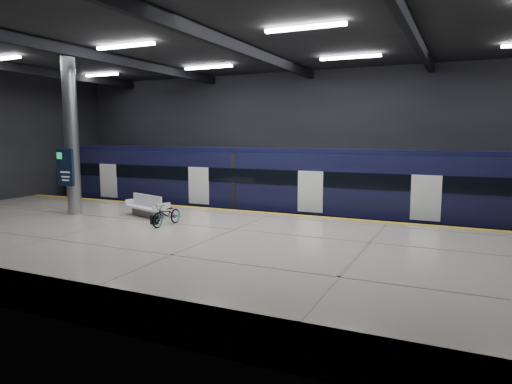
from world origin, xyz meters
The scene contains 10 objects.
ground centered at (0.00, 0.00, 0.00)m, with size 30.00×30.00×0.00m, color black.
room_shell centered at (0.00, 0.00, 5.72)m, with size 30.10×16.10×8.05m.
platform centered at (0.00, -2.50, 0.55)m, with size 30.00×11.00×1.10m, color #B8AC9C.
safety_strip centered at (0.00, 2.75, 1.11)m, with size 30.00×0.40×0.01m, color gold.
rails centered at (0.00, 5.50, 0.08)m, with size 30.00×1.52×0.16m.
train centered at (0.09, 5.50, 2.06)m, with size 29.40×2.84×3.79m.
bench centered at (-4.64, -0.18, 1.43)m, with size 2.30×1.53×0.94m.
bicycle centered at (-2.71, -1.47, 1.54)m, with size 0.59×1.69×0.89m, color #99999E.
pannier_bag centered at (-3.31, -1.47, 1.28)m, with size 0.30×0.18×0.35m, color black.
info_column centered at (-8.00, -1.03, 4.46)m, with size 0.90×0.78×6.90m.
Camera 1 is at (7.72, -15.83, 4.62)m, focal length 32.00 mm.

